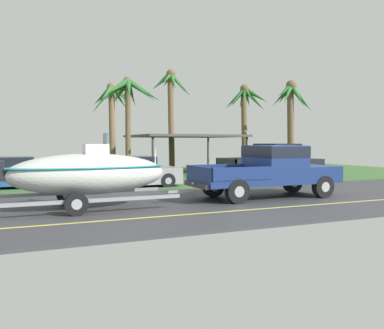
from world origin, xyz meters
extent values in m
cube|color=#38383D|center=(0.00, 0.00, -0.03)|extent=(36.00, 8.00, 0.06)
cube|color=#3D6633|center=(0.00, 11.00, 0.00)|extent=(36.00, 14.00, 0.11)
cube|color=#DBCC4C|center=(0.00, -1.80, 0.00)|extent=(34.20, 0.12, 0.01)
cube|color=navy|center=(-0.06, 0.33, 0.63)|extent=(5.39, 1.99, 0.22)
cube|color=navy|center=(1.88, 0.33, 0.93)|extent=(1.51, 1.99, 0.38)
cube|color=navy|center=(0.32, 0.33, 1.31)|extent=(1.62, 1.99, 1.15)
cube|color=black|center=(0.32, 0.33, 1.66)|extent=(1.64, 2.01, 0.38)
cube|color=#112047|center=(-1.62, 0.33, 0.76)|extent=(2.26, 1.99, 0.04)
cube|color=navy|center=(-1.62, 1.28, 0.96)|extent=(2.26, 0.08, 0.45)
cube|color=navy|center=(-1.62, -0.63, 0.96)|extent=(2.26, 0.08, 0.45)
cube|color=navy|center=(-2.71, 0.33, 0.96)|extent=(0.08, 1.99, 0.45)
cube|color=#333338|center=(-2.81, 0.33, 0.57)|extent=(0.12, 1.79, 0.16)
sphere|color=#B2B2B7|center=(-2.93, 0.33, 0.62)|extent=(0.10, 0.10, 0.10)
cylinder|color=black|center=(1.81, 1.21, 0.40)|extent=(0.80, 0.28, 0.80)
cylinder|color=#9E9EA3|center=(1.81, 1.21, 0.40)|extent=(0.36, 0.29, 0.36)
cylinder|color=black|center=(1.81, -0.56, 0.40)|extent=(0.80, 0.28, 0.80)
cylinder|color=#9E9EA3|center=(1.81, -0.56, 0.40)|extent=(0.36, 0.29, 0.36)
cylinder|color=black|center=(-1.74, 1.21, 0.40)|extent=(0.80, 0.28, 0.80)
cylinder|color=#9E9EA3|center=(-1.74, 1.21, 0.40)|extent=(0.36, 0.29, 0.36)
cylinder|color=black|center=(-1.74, -0.56, 0.40)|extent=(0.80, 0.28, 0.80)
cylinder|color=#9E9EA3|center=(-1.74, -0.56, 0.40)|extent=(0.36, 0.29, 0.36)
cube|color=gray|center=(-3.38, 0.33, 0.38)|extent=(0.90, 0.10, 0.08)
cube|color=gray|center=(-6.37, 1.34, 0.38)|extent=(5.06, 0.12, 0.10)
cube|color=gray|center=(-6.37, -0.69, 0.38)|extent=(5.06, 0.12, 0.10)
cylinder|color=black|center=(-6.87, 1.40, 0.32)|extent=(0.64, 0.22, 0.64)
cylinder|color=#9E9EA3|center=(-6.87, 1.40, 0.32)|extent=(0.29, 0.23, 0.29)
cylinder|color=black|center=(-6.87, -0.75, 0.32)|extent=(0.64, 0.22, 0.64)
cylinder|color=#9E9EA3|center=(-6.87, -0.75, 0.32)|extent=(0.29, 0.23, 0.29)
ellipsoid|color=silver|center=(-6.37, 0.33, 1.05)|extent=(4.70, 1.90, 1.24)
ellipsoid|color=teal|center=(-6.37, 0.33, 1.26)|extent=(4.79, 1.94, 0.12)
cube|color=silver|center=(-6.13, 0.33, 1.62)|extent=(0.70, 0.60, 0.65)
cube|color=slate|center=(-5.83, 0.33, 2.10)|extent=(0.06, 0.56, 0.36)
cylinder|color=silver|center=(-4.25, 0.33, 1.55)|extent=(0.04, 0.04, 0.50)
cube|color=black|center=(4.03, 6.00, 0.63)|extent=(5.41, 2.10, 0.22)
cube|color=black|center=(5.98, 6.00, 0.93)|extent=(1.52, 2.10, 0.38)
cube|color=black|center=(4.41, 6.00, 1.34)|extent=(1.62, 2.10, 1.19)
cube|color=black|center=(4.41, 6.00, 1.70)|extent=(1.64, 2.12, 0.38)
cube|color=black|center=(2.46, 6.00, 0.76)|extent=(2.27, 2.10, 0.04)
cube|color=black|center=(2.46, 7.00, 0.96)|extent=(2.27, 0.08, 0.45)
cube|color=black|center=(2.46, 4.99, 0.96)|extent=(2.27, 0.08, 0.45)
cube|color=black|center=(1.36, 6.00, 0.96)|extent=(0.08, 2.10, 0.45)
cube|color=#333338|center=(1.26, 6.00, 0.57)|extent=(0.12, 1.89, 0.16)
sphere|color=#B2B2B7|center=(1.14, 6.00, 0.62)|extent=(0.10, 0.10, 0.10)
cylinder|color=black|center=(5.90, 6.93, 0.40)|extent=(0.80, 0.28, 0.80)
cylinder|color=#9E9EA3|center=(5.90, 6.93, 0.40)|extent=(0.36, 0.29, 0.36)
cylinder|color=black|center=(5.90, 5.06, 0.40)|extent=(0.80, 0.28, 0.80)
cylinder|color=#9E9EA3|center=(5.90, 5.06, 0.40)|extent=(0.36, 0.29, 0.36)
cylinder|color=black|center=(2.34, 6.93, 0.40)|extent=(0.80, 0.28, 0.80)
cylinder|color=#9E9EA3|center=(2.34, 6.93, 0.40)|extent=(0.36, 0.29, 0.36)
cylinder|color=black|center=(2.34, 5.06, 0.40)|extent=(0.80, 0.28, 0.80)
cylinder|color=#9E9EA3|center=(2.34, 5.06, 0.40)|extent=(0.36, 0.29, 0.36)
cube|color=#234C89|center=(-8.66, 7.05, 0.53)|extent=(4.39, 1.90, 0.70)
cube|color=black|center=(-8.88, 7.05, 1.13)|extent=(2.46, 1.74, 0.50)
cylinder|color=black|center=(-7.17, 7.91, 0.33)|extent=(0.66, 0.22, 0.66)
cylinder|color=#9E9EA3|center=(-7.17, 7.91, 0.33)|extent=(0.30, 0.23, 0.30)
cylinder|color=black|center=(-7.17, 6.19, 0.33)|extent=(0.66, 0.22, 0.66)
cylinder|color=#9E9EA3|center=(-7.17, 6.19, 0.33)|extent=(0.30, 0.23, 0.30)
cube|color=#99999E|center=(-3.76, 5.37, 0.53)|extent=(4.33, 1.81, 0.70)
cube|color=black|center=(-3.98, 5.37, 1.13)|extent=(2.42, 1.67, 0.50)
cylinder|color=black|center=(-2.29, 6.19, 0.33)|extent=(0.66, 0.22, 0.66)
cylinder|color=#9E9EA3|center=(-2.29, 6.19, 0.33)|extent=(0.30, 0.23, 0.30)
cylinder|color=black|center=(-2.29, 4.56, 0.33)|extent=(0.66, 0.22, 0.66)
cylinder|color=#9E9EA3|center=(-2.29, 4.56, 0.33)|extent=(0.30, 0.23, 0.30)
cylinder|color=black|center=(-5.23, 6.19, 0.33)|extent=(0.66, 0.22, 0.66)
cylinder|color=#9E9EA3|center=(-5.23, 6.19, 0.33)|extent=(0.30, 0.23, 0.30)
cylinder|color=black|center=(-5.23, 4.56, 0.33)|extent=(0.66, 0.22, 0.66)
cylinder|color=#9E9EA3|center=(-5.23, 4.56, 0.33)|extent=(0.30, 0.23, 0.30)
cylinder|color=#4C4238|center=(4.58, 14.75, 1.16)|extent=(0.14, 0.14, 2.33)
cylinder|color=#4C4238|center=(4.58, 9.34, 1.16)|extent=(0.14, 0.14, 2.33)
cylinder|color=#4C4238|center=(-1.40, 14.75, 1.16)|extent=(0.14, 0.14, 2.33)
cylinder|color=#4C4238|center=(-1.40, 9.34, 1.16)|extent=(0.14, 0.14, 2.33)
cube|color=#4C4742|center=(1.59, 12.05, 2.40)|extent=(6.48, 5.91, 0.14)
cylinder|color=brown|center=(7.73, 9.24, 2.79)|extent=(0.42, 0.63, 5.59)
cone|color=#2D6B2D|center=(8.39, 9.25, 4.89)|extent=(1.58, 0.37, 1.62)
cone|color=#2D6B2D|center=(8.12, 9.67, 5.05)|extent=(1.26, 1.33, 1.37)
cone|color=#2D6B2D|center=(7.68, 9.83, 5.08)|extent=(0.48, 1.46, 1.29)
cone|color=#2D6B2D|center=(7.37, 9.74, 4.96)|extent=(1.07, 1.35, 1.45)
cone|color=#2D6B2D|center=(7.14, 9.12, 5.19)|extent=(1.46, 0.66, 1.11)
cone|color=#2D6B2D|center=(7.13, 8.80, 4.95)|extent=(1.55, 1.26, 1.51)
cone|color=#2D6B2D|center=(7.81, 8.69, 4.88)|extent=(0.57, 1.43, 1.62)
cone|color=#2D6B2D|center=(8.15, 8.73, 4.73)|extent=(1.23, 1.39, 1.89)
sphere|color=brown|center=(7.73, 9.24, 5.58)|extent=(0.67, 0.67, 0.67)
cylinder|color=brown|center=(6.15, 12.30, 2.83)|extent=(0.39, 0.65, 5.67)
cone|color=#286028|center=(6.93, 12.22, 4.92)|extent=(1.84, 0.55, 1.75)
cone|color=#286028|center=(6.53, 12.57, 5.09)|extent=(1.21, 1.02, 1.36)
cone|color=#286028|center=(6.36, 12.98, 5.06)|extent=(0.86, 1.70, 1.48)
cone|color=#286028|center=(5.87, 12.69, 5.10)|extent=(0.96, 1.16, 1.32)
cone|color=#286028|center=(5.50, 12.49, 4.98)|extent=(1.58, 0.71, 1.56)
cone|color=#286028|center=(5.43, 12.17, 4.96)|extent=(1.72, 0.63, 1.64)
cone|color=#286028|center=(5.82, 11.80, 5.04)|extent=(1.02, 1.34, 1.44)
cone|color=#286028|center=(6.14, 11.71, 5.18)|extent=(0.35, 1.39, 1.20)
cone|color=#286028|center=(6.77, 11.84, 5.19)|extent=(1.67, 1.39, 1.30)
sphere|color=brown|center=(6.15, 12.30, 5.66)|extent=(0.63, 0.63, 0.63)
cylinder|color=brown|center=(-2.53, 10.36, 2.71)|extent=(0.30, 0.39, 5.43)
cone|color=#286028|center=(-1.57, 10.34, 4.89)|extent=(2.10, 0.41, 1.38)
cone|color=#286028|center=(-2.16, 10.86, 4.77)|extent=(1.13, 1.39, 1.53)
cone|color=#286028|center=(-2.41, 11.26, 4.86)|extent=(0.53, 2.00, 1.36)
cone|color=#286028|center=(-2.85, 10.65, 4.85)|extent=(1.19, 1.14, 1.41)
cone|color=#286028|center=(-3.21, 10.25, 4.84)|extent=(1.67, 0.62, 1.45)
cone|color=#286028|center=(-3.26, 9.79, 4.95)|extent=(1.85, 1.55, 1.29)
cone|color=#286028|center=(-2.61, 9.83, 4.93)|extent=(0.65, 1.42, 1.30)
cone|color=#286028|center=(-1.92, 9.79, 4.85)|extent=(1.55, 1.48, 1.39)
sphere|color=brown|center=(-2.53, 10.36, 5.42)|extent=(0.48, 0.48, 0.48)
cylinder|color=brown|center=(-2.45, 14.73, 2.80)|extent=(0.40, 0.60, 5.61)
cone|color=#2D6B2D|center=(-1.75, 14.86, 5.23)|extent=(1.65, 0.66, 1.08)
cone|color=#2D6B2D|center=(-1.81, 15.22, 4.93)|extent=(1.65, 1.36, 1.58)
cone|color=#2D6B2D|center=(-2.37, 15.39, 4.98)|extent=(0.50, 1.56, 1.46)
cone|color=#2D6B2D|center=(-2.92, 15.34, 5.08)|extent=(1.40, 1.64, 1.38)
cone|color=#2D6B2D|center=(-3.04, 15.00, 4.76)|extent=(1.55, 0.95, 1.87)
cone|color=#2D6B2D|center=(-2.99, 14.52, 4.92)|extent=(1.50, 0.91, 1.61)
cone|color=#2D6B2D|center=(-2.91, 14.03, 5.12)|extent=(1.40, 1.82, 1.33)
cone|color=#2D6B2D|center=(-2.36, 14.28, 5.03)|extent=(0.54, 1.20, 1.33)
cone|color=#2D6B2D|center=(-1.94, 14.20, 5.03)|extent=(1.35, 1.38, 1.35)
sphere|color=brown|center=(-2.45, 14.73, 5.60)|extent=(0.64, 0.64, 0.64)
cylinder|color=brown|center=(1.78, 14.95, 3.40)|extent=(0.41, 0.74, 6.81)
cone|color=#2D6B2D|center=(2.50, 14.90, 6.03)|extent=(1.73, 0.49, 1.77)
cone|color=#2D6B2D|center=(2.25, 15.36, 6.48)|extent=(1.38, 1.26, 1.01)
cone|color=#2D6B2D|center=(1.76, 15.67, 6.44)|extent=(0.40, 1.59, 1.04)
cone|color=#2D6B2D|center=(1.31, 15.63, 6.31)|extent=(1.42, 1.78, 1.35)
cone|color=#2D6B2D|center=(1.21, 14.97, 6.31)|extent=(1.32, 0.33, 1.18)
cone|color=#2D6B2D|center=(1.31, 14.53, 6.37)|extent=(1.24, 1.17, 1.10)
cone|color=#2D6B2D|center=(1.77, 14.49, 6.21)|extent=(0.45, 1.27, 1.43)
cone|color=#2D6B2D|center=(2.21, 14.63, 6.11)|extent=(1.27, 1.07, 1.58)
sphere|color=brown|center=(1.78, 14.95, 6.79)|extent=(0.65, 0.65, 0.65)
camera|label=1|loc=(-8.39, -12.17, 1.99)|focal=38.35mm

